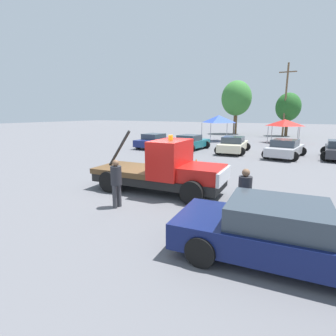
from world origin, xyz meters
The scene contains 15 objects.
ground_plane centered at (0.00, 0.00, 0.00)m, with size 160.00×160.00×0.00m, color slate.
tow_truck centered at (0.34, 0.02, 0.93)m, with size 5.66×2.40×2.51m.
foreground_car centered at (5.21, -3.17, 0.65)m, with size 5.14×2.40×1.34m.
person_near_truck centered at (3.96, -1.70, 0.98)m, with size 0.38×0.38×1.70m.
person_at_hood centered at (-0.24, -2.31, 0.97)m, with size 0.37×0.37×1.68m.
parked_car_navy centered at (-7.51, 11.84, 0.65)m, with size 2.57×4.44×1.34m.
parked_car_teal centered at (-4.01, 12.16, 0.65)m, with size 2.57×4.57×1.34m.
parked_car_cream centered at (-0.22, 12.39, 0.65)m, with size 2.66×4.80×1.34m.
parked_car_silver centered at (3.75, 11.88, 0.65)m, with size 2.81×4.64×1.34m.
canopy_tent_blue centered at (-4.25, 20.55, 2.54)m, with size 3.00×3.00×2.96m.
canopy_tent_red centered at (2.62, 22.22, 2.19)m, with size 2.96×2.96×2.56m.
tree_left centered at (1.96, 31.96, 4.02)m, with size 3.35×3.35×5.99m.
tree_center centered at (-5.41, 32.14, 5.39)m, with size 4.50×4.50×8.04m.
traffic_cone centered at (-0.51, 5.30, 0.25)m, with size 0.40×0.40×0.55m.
utility_pole centered at (1.66, 30.58, 5.12)m, with size 2.20×0.24×9.71m.
Camera 1 is at (5.53, -9.03, 3.23)m, focal length 28.00 mm.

